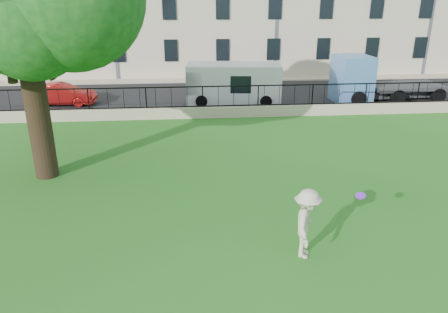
{
  "coord_description": "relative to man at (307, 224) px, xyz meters",
  "views": [
    {
      "loc": [
        -0.8,
        -10.91,
        6.65
      ],
      "look_at": [
        0.43,
        3.5,
        1.01
      ],
      "focal_mm": 35.0,
      "sensor_mm": 36.0,
      "label": 1
    }
  ],
  "objects": [
    {
      "name": "street",
      "position": [
        -2.16,
        17.99,
        -0.95
      ],
      "size": [
        60.0,
        9.0,
        0.01
      ],
      "primitive_type": "cube",
      "color": "black",
      "rests_on": "ground"
    },
    {
      "name": "retaining_wall",
      "position": [
        -2.16,
        13.29,
        -0.65
      ],
      "size": [
        50.0,
        0.4,
        0.6
      ],
      "primitive_type": "cube",
      "color": "tan",
      "rests_on": "ground"
    },
    {
      "name": "red_sedan",
      "position": [
        -10.44,
        16.69,
        -0.31
      ],
      "size": [
        3.96,
        1.58,
        1.28
      ],
      "primitive_type": "imported",
      "rotation": [
        0.0,
        0.0,
        1.51
      ],
      "color": "#B11615",
      "rests_on": "street"
    },
    {
      "name": "blue_truck",
      "position": [
        9.35,
        16.19,
        0.45
      ],
      "size": [
        6.82,
        2.84,
        2.8
      ],
      "primitive_type": "cube",
      "rotation": [
        0.0,
        0.0,
        0.07
      ],
      "color": "#5485C5",
      "rests_on": "street"
    },
    {
      "name": "ground",
      "position": [
        -2.16,
        1.29,
        -0.95
      ],
      "size": [
        120.0,
        120.0,
        0.0
      ],
      "primitive_type": "plane",
      "color": "#206217",
      "rests_on": "ground"
    },
    {
      "name": "man",
      "position": [
        0.0,
        0.0,
        0.0
      ],
      "size": [
        1.05,
        1.39,
        1.9
      ],
      "primitive_type": "imported",
      "rotation": [
        0.0,
        0.0,
        1.25
      ],
      "color": "beige",
      "rests_on": "ground"
    },
    {
      "name": "white_van",
      "position": [
        -0.16,
        16.39,
        0.22
      ],
      "size": [
        5.78,
        2.72,
        2.35
      ],
      "primitive_type": "cube",
      "rotation": [
        0.0,
        0.0,
        -0.1
      ],
      "color": "silver",
      "rests_on": "street"
    },
    {
      "name": "sidewalk",
      "position": [
        -2.16,
        23.19,
        -0.89
      ],
      "size": [
        60.0,
        1.4,
        0.12
      ],
      "primitive_type": "cube",
      "color": "tan",
      "rests_on": "ground"
    },
    {
      "name": "frisbee",
      "position": [
        1.51,
        0.37,
        0.56
      ],
      "size": [
        0.31,
        0.32,
        0.12
      ],
      "primitive_type": "cylinder",
      "rotation": [
        0.21,
        -0.14,
        -0.21
      ],
      "color": "#7C26D7"
    },
    {
      "name": "iron_railing",
      "position": [
        -2.16,
        13.29,
        0.2
      ],
      "size": [
        50.0,
        0.05,
        1.13
      ],
      "color": "black",
      "rests_on": "retaining_wall"
    }
  ]
}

